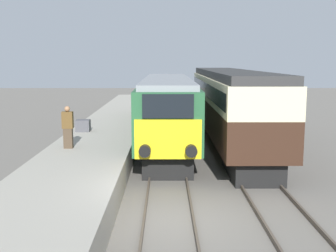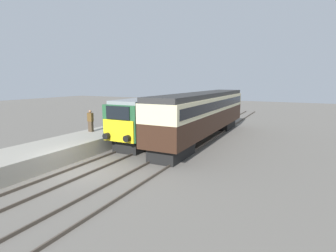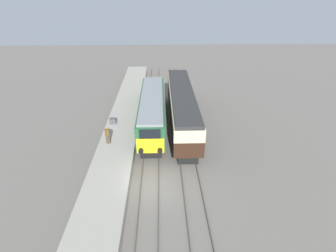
% 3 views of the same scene
% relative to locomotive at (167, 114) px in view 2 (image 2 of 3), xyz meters
% --- Properties ---
extents(ground_plane, '(120.00, 120.00, 0.00)m').
position_rel_locomotive_xyz_m(ground_plane, '(0.00, -10.83, -2.09)').
color(ground_plane, slate).
extents(platform_left, '(3.50, 50.00, 1.04)m').
position_rel_locomotive_xyz_m(platform_left, '(-3.30, -2.83, -1.57)').
color(platform_left, '#9E998C').
rests_on(platform_left, ground_plane).
extents(rails_near_track, '(1.51, 60.00, 0.14)m').
position_rel_locomotive_xyz_m(rails_near_track, '(0.00, -5.83, -2.02)').
color(rails_near_track, '#4C4238').
rests_on(rails_near_track, ground_plane).
extents(rails_far_track, '(1.50, 60.00, 0.14)m').
position_rel_locomotive_xyz_m(rails_far_track, '(3.40, -5.83, -2.02)').
color(rails_far_track, '#4C4238').
rests_on(rails_far_track, ground_plane).
extents(locomotive, '(2.70, 14.87, 3.71)m').
position_rel_locomotive_xyz_m(locomotive, '(0.00, 0.00, 0.00)').
color(locomotive, black).
rests_on(locomotive, ground_plane).
extents(passenger_carriage, '(2.75, 17.02, 4.10)m').
position_rel_locomotive_xyz_m(passenger_carriage, '(3.40, 0.39, 0.38)').
color(passenger_carriage, black).
rests_on(passenger_carriage, ground_plane).
extents(person_on_platform, '(0.44, 0.26, 1.75)m').
position_rel_locomotive_xyz_m(person_on_platform, '(-4.10, -5.46, -0.17)').
color(person_on_platform, '#473828').
rests_on(person_on_platform, platform_left).
extents(luggage_crate, '(0.70, 0.56, 0.60)m').
position_rel_locomotive_xyz_m(luggage_crate, '(-4.30, -1.32, -0.75)').
color(luggage_crate, '#4C4C51').
rests_on(luggage_crate, platform_left).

